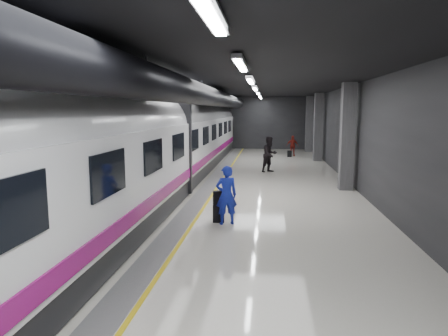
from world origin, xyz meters
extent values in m
plane|color=beige|center=(0.00, 0.00, 0.00)|extent=(40.00, 40.00, 0.00)
cube|color=black|center=(0.00, 0.00, 4.50)|extent=(10.00, 40.00, 0.02)
cube|color=#28282B|center=(0.00, 20.00, 2.25)|extent=(10.00, 0.02, 4.50)
cube|color=#28282B|center=(-5.00, 0.00, 2.25)|extent=(0.02, 40.00, 4.50)
cube|color=#28282B|center=(5.00, 0.00, 2.25)|extent=(0.02, 40.00, 4.50)
cube|color=slate|center=(-1.35, 0.00, 0.01)|extent=(0.65, 39.80, 0.01)
cube|color=yellow|center=(-0.95, 0.00, 0.01)|extent=(0.10, 39.80, 0.01)
cylinder|color=black|center=(-1.30, 0.00, 3.95)|extent=(0.80, 38.00, 0.80)
cube|color=silver|center=(0.60, -11.00, 4.40)|extent=(0.22, 2.60, 0.10)
cube|color=silver|center=(0.60, -6.00, 4.40)|extent=(0.22, 2.60, 0.10)
cube|color=silver|center=(0.60, -1.00, 4.40)|extent=(0.22, 2.60, 0.10)
cube|color=silver|center=(0.60, 4.00, 4.40)|extent=(0.22, 2.60, 0.10)
cube|color=silver|center=(0.60, 9.00, 4.40)|extent=(0.22, 2.60, 0.10)
cube|color=silver|center=(0.60, 14.00, 4.40)|extent=(0.22, 2.60, 0.10)
cube|color=silver|center=(0.60, 18.00, 4.40)|extent=(0.22, 2.60, 0.10)
cube|color=#515154|center=(4.55, 2.00, 2.25)|extent=(0.55, 0.55, 4.50)
cube|color=#515154|center=(4.55, 12.00, 2.25)|extent=(0.55, 0.55, 4.50)
cube|color=#515154|center=(4.55, 18.00, 2.25)|extent=(0.55, 0.55, 4.50)
cube|color=black|center=(-3.25, 0.00, 0.35)|extent=(2.80, 38.00, 0.60)
cube|color=white|center=(-3.25, 0.00, 1.75)|extent=(2.90, 38.00, 2.20)
cylinder|color=white|center=(-3.25, 0.00, 2.70)|extent=(2.80, 38.00, 2.80)
cube|color=#850C62|center=(-1.78, 0.00, 0.95)|extent=(0.04, 38.00, 0.35)
cube|color=black|center=(-3.25, 0.00, 2.00)|extent=(3.05, 0.25, 3.80)
cube|color=black|center=(-1.78, -11.00, 2.15)|extent=(0.05, 1.60, 0.85)
cube|color=black|center=(-1.78, -8.00, 2.15)|extent=(0.05, 1.60, 0.85)
cube|color=black|center=(-1.78, -5.00, 2.15)|extent=(0.05, 1.60, 0.85)
cube|color=black|center=(-1.78, -2.00, 2.15)|extent=(0.05, 1.60, 0.85)
cube|color=black|center=(-1.78, 1.00, 2.15)|extent=(0.05, 1.60, 0.85)
cube|color=black|center=(-1.78, 4.00, 2.15)|extent=(0.05, 1.60, 0.85)
cube|color=black|center=(-1.78, 7.00, 2.15)|extent=(0.05, 1.60, 0.85)
cube|color=black|center=(-1.78, 10.00, 2.15)|extent=(0.05, 1.60, 0.85)
cube|color=black|center=(-1.78, 13.00, 2.15)|extent=(0.05, 1.60, 0.85)
cube|color=black|center=(-1.78, 16.00, 2.15)|extent=(0.05, 1.60, 0.85)
imported|color=#1B20CE|center=(0.04, -3.80, 0.88)|extent=(0.74, 0.59, 1.75)
cube|color=black|center=(-0.21, -3.62, 0.27)|extent=(0.34, 0.23, 0.55)
cube|color=black|center=(-0.22, -3.62, 0.75)|extent=(0.35, 0.25, 0.42)
imported|color=black|center=(1.35, 6.50, 0.98)|extent=(1.20, 1.19, 1.96)
imported|color=maroon|center=(3.05, 14.73, 0.76)|extent=(0.90, 0.41, 1.51)
cube|color=black|center=(2.81, 13.98, 0.23)|extent=(0.34, 0.24, 0.46)
camera|label=1|loc=(1.24, -15.25, 3.35)|focal=32.00mm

